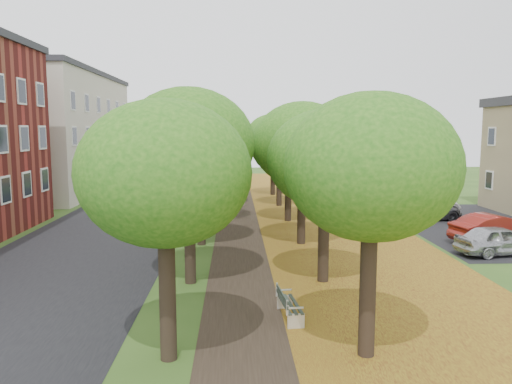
{
  "coord_description": "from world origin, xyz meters",
  "views": [
    {
      "loc": [
        -0.59,
        -11.49,
        5.51
      ],
      "look_at": [
        0.43,
        12.21,
        2.5
      ],
      "focal_mm": 35.0,
      "sensor_mm": 36.0,
      "label": 1
    }
  ],
  "objects": [
    {
      "name": "car_grey",
      "position": [
        11.0,
        18.11,
        0.65
      ],
      "size": [
        4.47,
        1.84,
        1.29
      ],
      "primitive_type": "imported",
      "rotation": [
        0.0,
        0.0,
        1.56
      ],
      "color": "#2F3034",
      "rests_on": "ground"
    },
    {
      "name": "car_red",
      "position": [
        11.98,
        11.65,
        0.71
      ],
      "size": [
        4.57,
        2.45,
        1.43
      ],
      "primitive_type": "imported",
      "rotation": [
        0.0,
        0.0,
        1.8
      ],
      "color": "maroon",
      "rests_on": "ground"
    },
    {
      "name": "tree_row_west",
      "position": [
        -2.2,
        15.0,
        4.56
      ],
      "size": [
        4.38,
        34.38,
        6.44
      ],
      "color": "black",
      "rests_on": "ground"
    },
    {
      "name": "street_asphalt",
      "position": [
        -7.5,
        15.0,
        0.0
      ],
      "size": [
        8.0,
        70.0,
        0.01
      ],
      "primitive_type": "cube",
      "color": "black",
      "rests_on": "ground"
    },
    {
      "name": "building_cream",
      "position": [
        -17.0,
        33.0,
        5.21
      ],
      "size": [
        10.3,
        20.3,
        10.4
      ],
      "color": "beige",
      "rests_on": "ground"
    },
    {
      "name": "leaf_verge",
      "position": [
        5.0,
        15.0,
        0.01
      ],
      "size": [
        7.5,
        70.0,
        0.01
      ],
      "primitive_type": "cube",
      "color": "olive",
      "rests_on": "ground"
    },
    {
      "name": "tree_row_east",
      "position": [
        2.6,
        15.0,
        4.56
      ],
      "size": [
        4.38,
        34.38,
        6.44
      ],
      "color": "black",
      "rests_on": "ground"
    },
    {
      "name": "ground",
      "position": [
        0.0,
        0.0,
        0.0
      ],
      "size": [
        120.0,
        120.0,
        0.0
      ],
      "primitive_type": "plane",
      "color": "#2D4C19",
      "rests_on": "ground"
    },
    {
      "name": "footpath",
      "position": [
        0.0,
        15.0,
        0.0
      ],
      "size": [
        3.2,
        70.0,
        0.01
      ],
      "primitive_type": "cube",
      "color": "black",
      "rests_on": "ground"
    },
    {
      "name": "parking_lot",
      "position": [
        13.5,
        16.0,
        0.0
      ],
      "size": [
        9.0,
        16.0,
        0.01
      ],
      "primitive_type": "cube",
      "color": "black",
      "rests_on": "ground"
    },
    {
      "name": "car_silver",
      "position": [
        11.0,
        9.51,
        0.65
      ],
      "size": [
        4.05,
        2.23,
        1.3
      ],
      "primitive_type": "imported",
      "rotation": [
        0.0,
        0.0,
        1.76
      ],
      "color": "#AEAEB3",
      "rests_on": "ground"
    },
    {
      "name": "bench",
      "position": [
        0.95,
        2.47,
        0.42
      ],
      "size": [
        0.67,
        1.76,
        0.81
      ],
      "rotation": [
        0.0,
        0.0,
        1.67
      ],
      "color": "#2C372D",
      "rests_on": "ground"
    },
    {
      "name": "car_white",
      "position": [
        11.0,
        18.95,
        0.77
      ],
      "size": [
        6.11,
        4.51,
        1.54
      ],
      "primitive_type": "imported",
      "rotation": [
        0.0,
        0.0,
        1.97
      ],
      "color": "white",
      "rests_on": "ground"
    }
  ]
}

